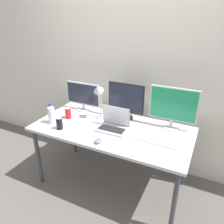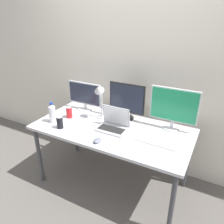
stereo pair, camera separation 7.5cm
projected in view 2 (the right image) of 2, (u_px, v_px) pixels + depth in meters
The scene contains 13 objects.
ground_plane at pixel (112, 182), 2.59m from camera, with size 16.00×16.00×0.00m, color #5B5651.
wall_back at pixel (136, 63), 2.52m from camera, with size 7.00×0.08×2.60m, color silver.
work_desk at pixel (112, 133), 2.31m from camera, with size 1.64×0.81×0.74m.
monitor_left at pixel (85, 95), 2.64m from camera, with size 0.44×0.18×0.34m.
monitor_center at pixel (127, 100), 2.40m from camera, with size 0.41×0.17×0.41m.
monitor_right at pixel (174, 107), 2.17m from camera, with size 0.48×0.17×0.43m.
laptop_silver at pixel (114, 124), 2.24m from camera, with size 0.30×0.22×0.23m.
keyboard_main at pixel (156, 142), 2.01m from camera, with size 0.40×0.12×0.02m, color white.
mouse_by_keyboard at pixel (97, 140), 2.02m from camera, with size 0.07×0.09×0.03m, color slate.
water_bottle at pixel (52, 113), 2.36m from camera, with size 0.07×0.07×0.23m.
soda_can_near_keyboard at pixel (60, 123), 2.25m from camera, with size 0.07×0.07×0.13m.
soda_can_by_laptop at pixel (69, 112), 2.48m from camera, with size 0.07×0.07×0.13m.
desk_lamp at pixel (99, 96), 2.35m from camera, with size 0.11×0.18×0.42m.
Camera 2 is at (0.95, -1.77, 1.84)m, focal length 35.00 mm.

